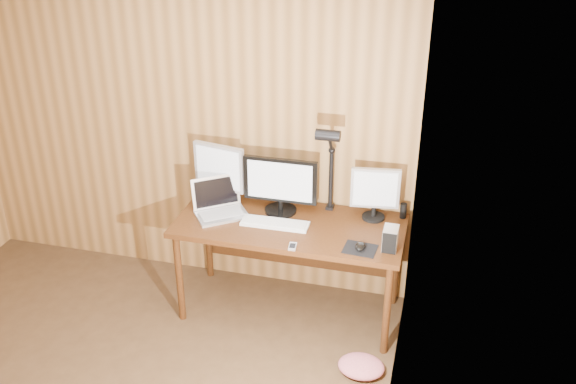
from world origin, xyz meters
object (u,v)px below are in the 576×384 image
at_px(monitor_left, 219,171).
at_px(desk_lamp, 329,157).
at_px(laptop, 219,205).
at_px(phone, 292,246).
at_px(desk, 292,233).
at_px(hard_drive, 390,239).
at_px(keyboard, 275,223).
at_px(mouse, 360,246).
at_px(monitor_right, 375,192).
at_px(speaker, 403,211).
at_px(monitor_center, 280,185).

bearing_deg(monitor_left, desk_lamp, 10.94).
xyz_separation_m(laptop, phone, (0.62, -0.33, -0.06)).
relative_size(desk, monitor_left, 3.54).
bearing_deg(phone, hard_drive, 6.06).
height_order(monitor_left, keyboard, monitor_left).
relative_size(keyboard, mouse, 4.34).
bearing_deg(monitor_right, hard_drive, -75.04).
bearing_deg(phone, monitor_left, 136.71).
bearing_deg(monitor_left, keyboard, -15.45).
bearing_deg(speaker, desk, -164.69).
height_order(keyboard, mouse, mouse).
relative_size(desk, mouse, 14.63).
bearing_deg(phone, monitor_center, 107.23).
xyz_separation_m(monitor_right, phone, (-0.46, -0.52, -0.20)).
bearing_deg(monitor_left, monitor_center, 5.48).
bearing_deg(monitor_right, laptop, -177.78).
bearing_deg(laptop, hard_drive, -45.00).
height_order(monitor_left, speaker, monitor_left).
relative_size(monitor_center, monitor_right, 1.37).
height_order(mouse, hard_drive, hard_drive).
relative_size(mouse, speaker, 0.99).
bearing_deg(keyboard, desk_lamp, 35.60).
height_order(phone, speaker, speaker).
bearing_deg(mouse, desk, 150.08).
bearing_deg(monitor_center, desk, -36.10).
bearing_deg(phone, laptop, 145.50).
xyz_separation_m(monitor_right, hard_drive, (0.16, -0.38, -0.13)).
bearing_deg(mouse, monitor_right, 84.98).
bearing_deg(desk_lamp, keyboard, -151.30).
bearing_deg(monitor_right, desk, -173.36).
relative_size(monitor_right, keyboard, 0.81).
distance_m(laptop, mouse, 1.08).
height_order(monitor_left, desk_lamp, desk_lamp).
relative_size(desk, keyboard, 3.37).
xyz_separation_m(laptop, mouse, (1.06, -0.24, -0.04)).
height_order(monitor_right, desk_lamp, desk_lamp).
xyz_separation_m(desk, monitor_left, (-0.58, 0.12, 0.37)).
height_order(monitor_center, phone, monitor_center).
xyz_separation_m(monitor_right, speaker, (0.20, 0.06, -0.15)).
relative_size(monitor_left, phone, 4.47).
relative_size(hard_drive, desk_lamp, 0.21).
height_order(mouse, speaker, speaker).
distance_m(hard_drive, desk_lamp, 0.70).
relative_size(keyboard, hard_drive, 3.14).
bearing_deg(speaker, mouse, -114.77).
distance_m(keyboard, speaker, 0.91).
xyz_separation_m(monitor_left, monitor_right, (1.14, 0.02, -0.04)).
relative_size(monitor_center, desk_lamp, 0.74).
relative_size(monitor_right, mouse, 3.53).
xyz_separation_m(laptop, hard_drive, (1.24, -0.18, 0.01)).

